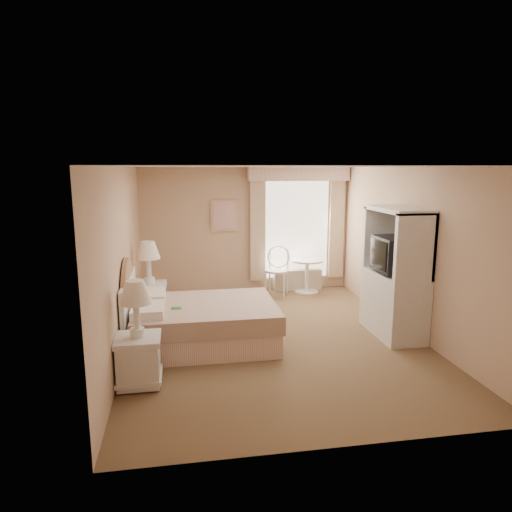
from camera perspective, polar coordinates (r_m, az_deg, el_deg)
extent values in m
cube|color=brown|center=(6.89, 2.21, -10.18)|extent=(4.20, 5.50, 0.01)
cube|color=silver|center=(6.43, 2.37, 11.10)|extent=(4.20, 5.50, 0.01)
cube|color=tan|center=(9.22, -1.25, 3.25)|extent=(4.20, 0.01, 2.50)
cube|color=tan|center=(3.97, 10.56, -7.28)|extent=(4.20, 0.01, 2.50)
cube|color=tan|center=(6.45, -16.29, -0.51)|extent=(0.01, 5.50, 2.50)
cube|color=tan|center=(7.27, 18.71, 0.60)|extent=(0.01, 5.50, 2.50)
cube|color=white|center=(9.40, 5.14, 3.36)|extent=(1.30, 0.02, 2.00)
cube|color=beige|center=(9.17, 0.19, 3.22)|extent=(0.30, 0.08, 2.05)
cube|color=beige|center=(9.59, 10.02, 3.39)|extent=(0.30, 0.08, 2.05)
cube|color=#D9A08D|center=(9.23, 5.40, 10.20)|extent=(2.05, 0.20, 0.28)
cube|color=beige|center=(9.50, 5.17, -2.94)|extent=(1.00, 0.22, 0.42)
cube|color=tan|center=(9.10, -4.04, 5.03)|extent=(0.52, 0.03, 0.62)
cube|color=beige|center=(9.08, -4.03, 5.02)|extent=(0.42, 0.02, 0.52)
cube|color=#D9A08D|center=(6.66, -6.26, -9.47)|extent=(1.93, 1.47, 0.33)
cube|color=#BCA48D|center=(6.56, -6.32, -7.06)|extent=(1.98, 1.52, 0.26)
cube|color=white|center=(6.18, -13.39, -6.66)|extent=(0.41, 0.57, 0.13)
cube|color=white|center=(6.85, -13.03, -4.91)|extent=(0.41, 0.57, 0.13)
cube|color=#238038|center=(6.38, -9.94, -6.43)|extent=(0.14, 0.10, 0.01)
cube|color=white|center=(6.58, -15.56, -6.94)|extent=(0.06, 1.56, 1.01)
cylinder|color=#9A7952|center=(6.55, -15.60, -6.18)|extent=(0.05, 1.38, 1.38)
cube|color=white|center=(5.56, -14.42, -12.78)|extent=(0.47, 0.47, 0.51)
cube|color=white|center=(5.46, -14.57, -10.04)|extent=(0.51, 0.51, 0.06)
cube|color=white|center=(5.63, -14.34, -14.40)|extent=(0.51, 0.51, 0.05)
cylinder|color=white|center=(5.43, -14.61, -9.24)|extent=(0.16, 0.16, 0.10)
cylinder|color=white|center=(5.36, -14.71, -7.20)|extent=(0.07, 0.07, 0.41)
cone|color=white|center=(5.29, -14.86, -4.37)|extent=(0.37, 0.37, 0.26)
cube|color=white|center=(7.73, -13.07, -5.80)|extent=(0.50, 0.50, 0.54)
cube|color=white|center=(7.66, -13.17, -3.63)|extent=(0.54, 0.54, 0.06)
cube|color=white|center=(7.79, -13.01, -7.09)|extent=(0.54, 0.54, 0.05)
cylinder|color=white|center=(7.63, -13.20, -3.01)|extent=(0.17, 0.17, 0.11)
cylinder|color=white|center=(7.59, -13.27, -1.43)|extent=(0.08, 0.08, 0.43)
cone|color=white|center=(7.53, -13.36, 0.74)|extent=(0.39, 0.39, 0.28)
cylinder|color=white|center=(9.37, 6.32, -4.40)|extent=(0.47, 0.47, 0.03)
cylinder|color=white|center=(9.29, 6.36, -2.48)|extent=(0.07, 0.07, 0.64)
cylinder|color=white|center=(9.23, 6.40, -0.56)|extent=(0.64, 0.64, 0.04)
cylinder|color=white|center=(8.93, 1.22, -3.61)|extent=(0.03, 0.03, 0.48)
cylinder|color=white|center=(8.85, 3.50, -3.75)|extent=(0.03, 0.03, 0.48)
cylinder|color=white|center=(9.27, 1.73, -3.07)|extent=(0.03, 0.03, 0.48)
cylinder|color=white|center=(9.20, 3.93, -3.20)|extent=(0.03, 0.03, 0.48)
cylinder|color=white|center=(9.00, 2.61, -1.86)|extent=(0.62, 0.62, 0.04)
torus|color=white|center=(9.09, 2.82, -0.09)|extent=(0.47, 0.29, 0.46)
cylinder|color=white|center=(9.17, 1.75, -0.32)|extent=(0.03, 0.03, 0.43)
cylinder|color=white|center=(9.10, 3.97, -0.43)|extent=(0.03, 0.03, 0.43)
cube|color=white|center=(7.19, 16.77, -5.76)|extent=(0.58, 1.16, 0.95)
cube|color=white|center=(6.52, 19.31, 0.94)|extent=(0.58, 0.08, 0.95)
cube|color=white|center=(7.46, 15.36, 2.36)|extent=(0.58, 0.08, 0.95)
cube|color=white|center=(6.93, 17.42, 5.57)|extent=(0.58, 1.16, 0.06)
cube|color=white|center=(7.11, 19.13, 1.74)|extent=(0.04, 1.16, 0.95)
cube|color=black|center=(7.00, 16.96, 0.25)|extent=(0.50, 0.63, 0.50)
cube|color=black|center=(6.89, 15.09, 0.19)|extent=(0.02, 0.53, 0.42)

